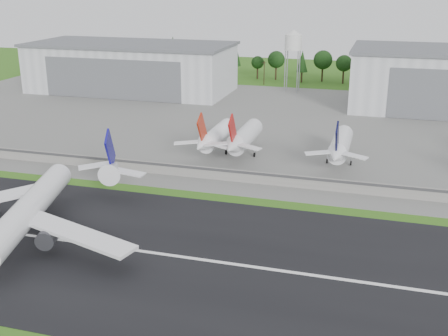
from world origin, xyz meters
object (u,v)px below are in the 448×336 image
(parked_jet_red_a, at_px, (214,137))
(parked_jet_red_b, at_px, (242,138))
(main_airliner, at_px, (28,216))
(parked_jet_navy, at_px, (340,146))

(parked_jet_red_a, height_order, parked_jet_red_b, parked_jet_red_b)
(main_airliner, xyz_separation_m, parked_jet_red_a, (20.73, 66.94, 1.02))
(parked_jet_red_a, relative_size, parked_jet_navy, 1.00)
(parked_jet_navy, bearing_deg, main_airliner, -131.48)
(main_airliner, distance_m, parked_jet_red_a, 70.08)
(parked_jet_navy, bearing_deg, parked_jet_red_a, -179.95)
(parked_jet_red_a, xyz_separation_m, parked_jet_red_b, (9.14, 0.05, 0.25))
(parked_jet_navy, bearing_deg, parked_jet_red_b, 179.98)
(parked_jet_red_a, distance_m, parked_jet_red_b, 9.14)
(main_airliner, relative_size, parked_jet_red_a, 1.87)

